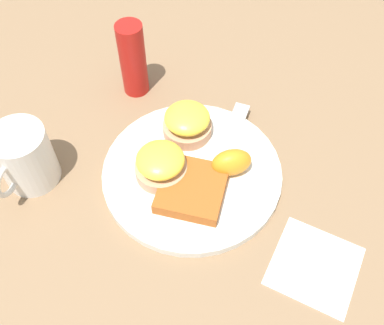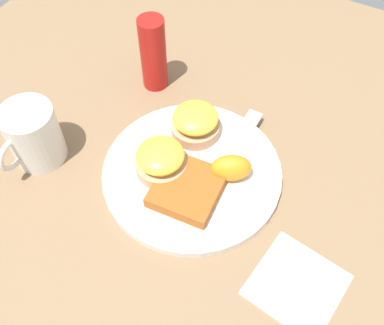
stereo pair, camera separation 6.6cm
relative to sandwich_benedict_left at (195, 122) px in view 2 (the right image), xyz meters
name	(u,v)px [view 2 (the right image)]	position (x,y,z in m)	size (l,w,h in m)	color
ground_plane	(192,175)	(0.07, 0.03, -0.04)	(1.10, 1.10, 0.00)	#846647
plate	(192,173)	(0.07, 0.03, -0.03)	(0.27, 0.27, 0.01)	silver
sandwich_benedict_left	(195,122)	(0.00, 0.00, 0.00)	(0.08, 0.08, 0.05)	tan
sandwich_benedict_right	(161,160)	(0.09, -0.01, 0.00)	(0.08, 0.08, 0.05)	tan
hashbrown_patty	(187,188)	(0.11, 0.04, -0.01)	(0.10, 0.09, 0.02)	#A6521D
orange_wedge	(231,168)	(0.05, 0.09, 0.00)	(0.06, 0.04, 0.04)	orange
fork	(232,151)	(0.01, 0.07, -0.02)	(0.21, 0.03, 0.00)	silver
cup	(33,135)	(0.14, -0.20, 0.01)	(0.11, 0.08, 0.10)	silver
napkin	(297,284)	(0.16, 0.23, -0.04)	(0.11, 0.11, 0.00)	white
condiment_bottle	(153,54)	(-0.08, -0.12, 0.03)	(0.04, 0.04, 0.13)	#B21914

